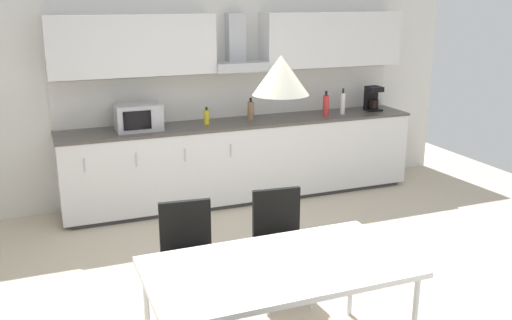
% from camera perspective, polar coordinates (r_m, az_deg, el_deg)
% --- Properties ---
extents(ground_plane, '(8.75, 8.03, 0.02)m').
position_cam_1_polar(ground_plane, '(4.55, 1.21, -14.45)').
color(ground_plane, beige).
extents(wall_back, '(7.00, 0.10, 2.66)m').
position_cam_1_polar(wall_back, '(6.59, -7.99, 7.43)').
color(wall_back, silver).
rests_on(wall_back, ground_plane).
extents(kitchen_counter, '(4.12, 0.64, 0.93)m').
position_cam_1_polar(kitchen_counter, '(6.63, -1.29, 0.01)').
color(kitchen_counter, '#333333').
rests_on(kitchen_counter, ground_plane).
extents(backsplash_tile, '(4.10, 0.02, 0.51)m').
position_cam_1_polar(backsplash_tile, '(6.74, -2.21, 6.53)').
color(backsplash_tile, silver).
rests_on(backsplash_tile, kitchen_counter).
extents(upper_wall_cabinets, '(4.10, 0.40, 0.63)m').
position_cam_1_polar(upper_wall_cabinets, '(6.52, -1.80, 11.65)').
color(upper_wall_cabinets, silver).
extents(microwave, '(0.48, 0.35, 0.28)m').
position_cam_1_polar(microwave, '(6.19, -11.70, 4.24)').
color(microwave, '#ADADB2').
rests_on(microwave, kitchen_counter).
extents(coffee_maker, '(0.18, 0.19, 0.30)m').
position_cam_1_polar(coffee_maker, '(7.28, 11.56, 6.07)').
color(coffee_maker, black).
rests_on(coffee_maker, kitchen_counter).
extents(bottle_red, '(0.07, 0.07, 0.29)m').
position_cam_1_polar(bottle_red, '(6.87, 7.01, 5.48)').
color(bottle_red, red).
rests_on(bottle_red, kitchen_counter).
extents(bottle_white, '(0.06, 0.06, 0.31)m').
position_cam_1_polar(bottle_white, '(6.98, 8.66, 5.64)').
color(bottle_white, white).
rests_on(bottle_white, kitchen_counter).
extents(bottle_yellow, '(0.06, 0.06, 0.19)m').
position_cam_1_polar(bottle_yellow, '(6.37, -4.96, 4.31)').
color(bottle_yellow, yellow).
rests_on(bottle_yellow, kitchen_counter).
extents(bottle_brown, '(0.07, 0.07, 0.26)m').
position_cam_1_polar(bottle_brown, '(6.56, -0.53, 4.96)').
color(bottle_brown, brown).
rests_on(bottle_brown, kitchen_counter).
extents(dining_table, '(1.63, 0.87, 0.72)m').
position_cam_1_polar(dining_table, '(3.56, 2.27, -10.98)').
color(dining_table, white).
rests_on(dining_table, ground_plane).
extents(chair_far_right, '(0.44, 0.44, 0.87)m').
position_cam_1_polar(chair_far_right, '(4.44, 2.42, -7.43)').
color(chair_far_right, black).
rests_on(chair_far_right, ground_plane).
extents(chair_far_left, '(0.44, 0.44, 0.87)m').
position_cam_1_polar(chair_far_left, '(4.22, -6.82, -8.84)').
color(chair_far_left, black).
rests_on(chair_far_left, ground_plane).
extents(pendant_lamp, '(0.32, 0.32, 0.22)m').
position_cam_1_polar(pendant_lamp, '(3.20, 2.50, 8.48)').
color(pendant_lamp, silver).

